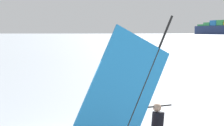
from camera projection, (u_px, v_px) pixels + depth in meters
windsurfer at (144, 120)px, 10.44m from camera, size 2.55×3.76×3.86m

